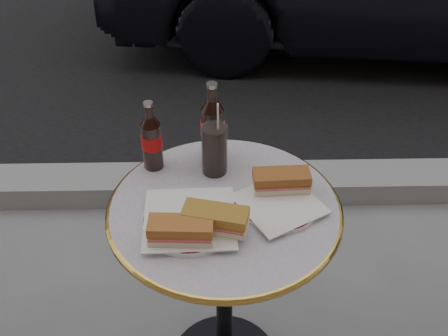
{
  "coord_description": "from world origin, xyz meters",
  "views": [
    {
      "loc": [
        -0.02,
        -1.09,
        1.72
      ],
      "look_at": [
        0.0,
        0.05,
        0.82
      ],
      "focal_mm": 45.0,
      "sensor_mm": 36.0,
      "label": 1
    }
  ],
  "objects_px": {
    "cola_bottle_left": "(151,135)",
    "cola_bottle_right": "(212,121)",
    "bistro_table": "(224,296)",
    "plate_right": "(279,206)",
    "cola_glass": "(214,149)",
    "plate_left": "(190,221)"
  },
  "relations": [
    {
      "from": "plate_left",
      "to": "cola_bottle_left",
      "type": "height_order",
      "value": "cola_bottle_left"
    },
    {
      "from": "plate_left",
      "to": "plate_right",
      "type": "distance_m",
      "value": 0.24
    },
    {
      "from": "plate_right",
      "to": "plate_left",
      "type": "bearing_deg",
      "value": -166.81
    },
    {
      "from": "plate_right",
      "to": "cola_bottle_right",
      "type": "bearing_deg",
      "value": 127.34
    },
    {
      "from": "bistro_table",
      "to": "cola_bottle_right",
      "type": "xyz_separation_m",
      "value": [
        -0.03,
        0.22,
        0.49
      ]
    },
    {
      "from": "plate_left",
      "to": "cola_bottle_right",
      "type": "height_order",
      "value": "cola_bottle_right"
    },
    {
      "from": "bistro_table",
      "to": "plate_right",
      "type": "relative_size",
      "value": 3.61
    },
    {
      "from": "bistro_table",
      "to": "plate_right",
      "type": "bearing_deg",
      "value": -3.22
    },
    {
      "from": "cola_bottle_left",
      "to": "cola_bottle_right",
      "type": "distance_m",
      "value": 0.17
    },
    {
      "from": "cola_bottle_right",
      "to": "cola_glass",
      "type": "relative_size",
      "value": 1.62
    },
    {
      "from": "bistro_table",
      "to": "plate_right",
      "type": "height_order",
      "value": "plate_right"
    },
    {
      "from": "cola_bottle_left",
      "to": "cola_glass",
      "type": "height_order",
      "value": "cola_bottle_left"
    },
    {
      "from": "cola_glass",
      "to": "plate_left",
      "type": "bearing_deg",
      "value": -106.99
    },
    {
      "from": "cola_bottle_right",
      "to": "cola_bottle_left",
      "type": "bearing_deg",
      "value": -166.3
    },
    {
      "from": "plate_left",
      "to": "cola_bottle_left",
      "type": "xyz_separation_m",
      "value": [
        -0.11,
        0.24,
        0.1
      ]
    },
    {
      "from": "plate_right",
      "to": "cola_glass",
      "type": "height_order",
      "value": "cola_glass"
    },
    {
      "from": "cola_glass",
      "to": "cola_bottle_left",
      "type": "bearing_deg",
      "value": 171.36
    },
    {
      "from": "plate_right",
      "to": "cola_bottle_right",
      "type": "distance_m",
      "value": 0.31
    },
    {
      "from": "bistro_table",
      "to": "plate_left",
      "type": "distance_m",
      "value": 0.39
    },
    {
      "from": "plate_left",
      "to": "plate_right",
      "type": "xyz_separation_m",
      "value": [
        0.23,
        0.05,
        -0.0
      ]
    },
    {
      "from": "bistro_table",
      "to": "cola_bottle_left",
      "type": "distance_m",
      "value": 0.54
    },
    {
      "from": "cola_bottle_left",
      "to": "cola_bottle_right",
      "type": "height_order",
      "value": "cola_bottle_right"
    }
  ]
}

